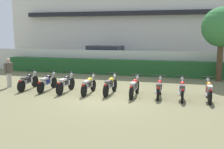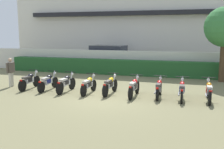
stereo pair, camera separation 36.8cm
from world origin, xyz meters
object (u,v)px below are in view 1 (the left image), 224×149
object	(u,v)px
parked_car	(107,57)
motorcycle_in_row_5	(134,87)
motorcycle_in_row_7	(182,89)
motorcycle_in_row_3	(89,85)
tree_near_inspector	(222,28)
inspector_person	(9,70)
motorcycle_in_row_2	(66,83)
motorcycle_in_row_0	(28,81)
motorcycle_in_row_8	(209,90)
motorcycle_in_row_6	(159,88)
motorcycle_in_row_1	(47,82)
motorcycle_in_row_4	(110,85)

from	to	relation	value
parked_car	motorcycle_in_row_5	xyz separation A→B (m)	(3.67, -8.53, -0.49)
motorcycle_in_row_5	motorcycle_in_row_7	size ratio (longest dim) A/B	0.98
parked_car	motorcycle_in_row_3	bearing A→B (deg)	-74.09
tree_near_inspector	inspector_person	bearing A→B (deg)	-157.42
motorcycle_in_row_2	motorcycle_in_row_7	size ratio (longest dim) A/B	0.97
motorcycle_in_row_0	motorcycle_in_row_8	distance (m)	8.85
motorcycle_in_row_5	motorcycle_in_row_6	bearing A→B (deg)	-81.97
motorcycle_in_row_3	motorcycle_in_row_1	bearing A→B (deg)	88.63
motorcycle_in_row_5	motorcycle_in_row_4	bearing A→B (deg)	85.95
motorcycle_in_row_2	motorcycle_in_row_4	bearing A→B (deg)	-83.18
motorcycle_in_row_1	motorcycle_in_row_2	world-z (taller)	motorcycle_in_row_2
motorcycle_in_row_5	motorcycle_in_row_0	bearing A→B (deg)	91.64
motorcycle_in_row_0	parked_car	bearing A→B (deg)	-13.08
parked_car	motorcycle_in_row_6	size ratio (longest dim) A/B	2.62
parked_car	motorcycle_in_row_0	distance (m)	8.68
parked_car	motorcycle_in_row_3	size ratio (longest dim) A/B	2.62
motorcycle_in_row_2	tree_near_inspector	bearing A→B (deg)	-54.35
motorcycle_in_row_7	motorcycle_in_row_8	xyz separation A→B (m)	(1.12, -0.00, 0.01)
motorcycle_in_row_5	tree_near_inspector	bearing A→B (deg)	-38.49
motorcycle_in_row_7	motorcycle_in_row_8	distance (m)	1.12
motorcycle_in_row_0	tree_near_inspector	bearing A→B (deg)	-63.91
motorcycle_in_row_3	motorcycle_in_row_7	size ratio (longest dim) A/B	0.92
motorcycle_in_row_4	motorcycle_in_row_8	bearing A→B (deg)	-87.29
parked_car	motorcycle_in_row_4	world-z (taller)	parked_car
parked_car	motorcycle_in_row_2	world-z (taller)	parked_car
inspector_person	motorcycle_in_row_2	bearing A→B (deg)	-5.84
motorcycle_in_row_2	motorcycle_in_row_7	bearing A→B (deg)	-86.60
motorcycle_in_row_3	motorcycle_in_row_7	distance (m)	4.36
motorcycle_in_row_1	motorcycle_in_row_8	distance (m)	7.76
motorcycle_in_row_2	inspector_person	bearing A→B (deg)	86.92
tree_near_inspector	inspector_person	world-z (taller)	tree_near_inspector
motorcycle_in_row_1	motorcycle_in_row_6	size ratio (longest dim) A/B	1.08
tree_near_inspector	motorcycle_in_row_1	distance (m)	10.49
inspector_person	motorcycle_in_row_6	bearing A→B (deg)	-1.57
motorcycle_in_row_3	motorcycle_in_row_0	bearing A→B (deg)	90.09
tree_near_inspector	motorcycle_in_row_7	xyz separation A→B (m)	(-2.20, -4.97, -2.77)
motorcycle_in_row_8	parked_car	bearing A→B (deg)	39.91
motorcycle_in_row_6	motorcycle_in_row_8	world-z (taller)	motorcycle_in_row_8
motorcycle_in_row_5	inspector_person	bearing A→B (deg)	89.70
parked_car	motorcycle_in_row_2	xyz separation A→B (m)	(0.24, -8.55, -0.49)
motorcycle_in_row_4	inspector_person	world-z (taller)	inspector_person
parked_car	motorcycle_in_row_6	bearing A→B (deg)	-53.98
motorcycle_in_row_8	motorcycle_in_row_6	bearing A→B (deg)	88.76
parked_car	motorcycle_in_row_1	distance (m)	8.49
parked_car	motorcycle_in_row_8	bearing A→B (deg)	-44.44
parked_car	motorcycle_in_row_3	distance (m)	8.72
tree_near_inspector	motorcycle_in_row_0	world-z (taller)	tree_near_inspector
motorcycle_in_row_1	motorcycle_in_row_7	world-z (taller)	motorcycle_in_row_7
motorcycle_in_row_4	motorcycle_in_row_6	distance (m)	2.32
motorcycle_in_row_6	motorcycle_in_row_7	size ratio (longest dim) A/B	0.92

